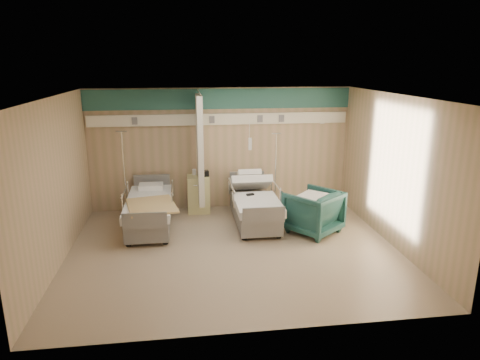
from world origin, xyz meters
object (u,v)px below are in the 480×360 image
object	(u,v)px
bedside_cabinet	(199,194)
iv_stand_right	(275,194)
bed_right	(254,209)
bed_left	(150,214)
visitor_armchair	(313,212)
iv_stand_left	(126,199)

from	to	relation	value
bedside_cabinet	iv_stand_right	xyz separation A→B (m)	(1.79, -0.04, -0.06)
bed_right	iv_stand_right	xyz separation A→B (m)	(0.64, 0.86, 0.05)
bed_left	visitor_armchair	distance (m)	3.36
bed_right	iv_stand_right	size ratio (longest dim) A/B	1.20
visitor_armchair	iv_stand_right	size ratio (longest dim) A/B	0.53
bed_left	iv_stand_right	size ratio (longest dim) A/B	1.20
iv_stand_right	bed_right	bearing A→B (deg)	-126.42
visitor_armchair	iv_stand_left	xyz separation A→B (m)	(-3.86, 1.49, -0.04)
bed_right	visitor_armchair	size ratio (longest dim) A/B	2.24
bed_left	bed_right	bearing A→B (deg)	0.00
visitor_armchair	iv_stand_right	world-z (taller)	iv_stand_right
iv_stand_right	iv_stand_left	bearing A→B (deg)	-179.41
bed_left	bedside_cabinet	world-z (taller)	bedside_cabinet
iv_stand_right	iv_stand_left	xyz separation A→B (m)	(-3.40, -0.04, 0.03)
iv_stand_left	bedside_cabinet	bearing A→B (deg)	2.52
iv_stand_right	bed_left	bearing A→B (deg)	-163.06
bed_left	visitor_armchair	xyz separation A→B (m)	(3.29, -0.66, 0.12)
visitor_armchair	iv_stand_right	xyz separation A→B (m)	(-0.46, 1.52, -0.07)
bed_left	bedside_cabinet	bearing A→B (deg)	40.60
bedside_cabinet	iv_stand_right	bearing A→B (deg)	-1.16
bed_left	iv_stand_right	xyz separation A→B (m)	(2.84, 0.86, 0.05)
bed_left	iv_stand_left	bearing A→B (deg)	124.25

